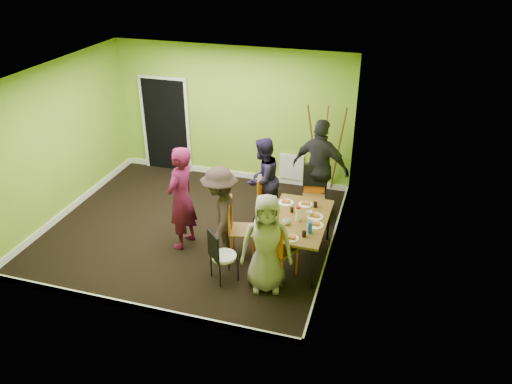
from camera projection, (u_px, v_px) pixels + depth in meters
The scene contains 28 objects.
ground at pixel (193, 228), 8.98m from camera, with size 5.00×5.00×0.00m, color black.
room_walls at pixel (189, 178), 8.56m from camera, with size 5.04×4.54×2.82m.
dining_table at pixel (298, 222), 7.86m from camera, with size 0.90×1.50×0.75m.
chair_left_far at pixel (267, 198), 8.95m from camera, with size 0.41×0.41×0.89m.
chair_left_near at pixel (238, 225), 8.00m from camera, with size 0.51×0.51×1.03m.
chair_back_end at pixel (315, 181), 9.05m from camera, with size 0.49×0.56×1.03m.
chair_front_end at pixel (276, 245), 7.43m from camera, with size 0.59×0.59×1.08m.
chair_bentwood at pixel (220, 254), 7.46m from camera, with size 0.48×0.48×0.87m.
easel at pixel (325, 152), 9.68m from camera, with size 0.76×0.72×1.91m.
plate_near_left at pixel (286, 202), 8.28m from camera, with size 0.26×0.26×0.01m, color white.
plate_near_right at pixel (277, 229), 7.56m from camera, with size 0.26×0.26×0.01m, color white.
plate_far_back at pixel (305, 204), 8.23m from camera, with size 0.24×0.24×0.01m, color white.
plate_far_front at pixel (291, 238), 7.33m from camera, with size 0.23×0.23×0.01m, color white.
plate_wall_back at pixel (315, 217), 7.88m from camera, with size 0.26×0.26×0.01m, color white.
plate_wall_front at pixel (315, 225), 7.65m from camera, with size 0.25×0.25×0.01m, color white.
thermos at pixel (298, 214), 7.74m from camera, with size 0.08×0.08×0.22m, color white.
blue_bottle at pixel (310, 227), 7.43m from camera, with size 0.07×0.07×0.19m, color blue.
orange_bottle at pixel (295, 212), 7.94m from camera, with size 0.03×0.03×0.09m, color orange.
glass_mid at pixel (292, 210), 7.99m from camera, with size 0.06×0.06×0.09m, color black.
glass_back at pixel (315, 205), 8.13m from camera, with size 0.06×0.06×0.10m, color black.
glass_front at pixel (304, 234), 7.36m from camera, with size 0.07×0.07×0.09m, color black.
cup_a at pixel (287, 221), 7.67m from camera, with size 0.12×0.12×0.09m, color white.
cup_b at pixel (309, 214), 7.87m from camera, with size 0.10×0.10×0.09m, color white.
person_standing at pixel (181, 198), 8.13m from camera, with size 0.65×0.43×1.79m, color #510D2C.
person_left_far at pixel (262, 179), 8.99m from camera, with size 0.76×0.59×1.56m, color #1A1434.
person_left_near at pixel (220, 214), 7.87m from camera, with size 1.03×0.59×1.59m, color black.
person_back_end at pixel (320, 168), 9.06m from camera, with size 1.08×0.45×1.85m, color black.
person_front_end at pixel (267, 244), 7.18m from camera, with size 0.76×0.49×1.55m, color gray.
Camera 1 is at (3.27, -6.97, 4.80)m, focal length 35.00 mm.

